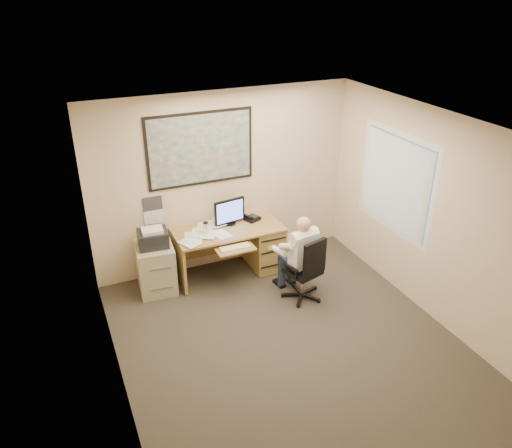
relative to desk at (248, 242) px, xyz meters
name	(u,v)px	position (x,y,z in m)	size (l,w,h in m)	color
room_shell	(294,250)	(-0.24, -1.90, 0.90)	(4.00, 4.50, 2.70)	#37312B
desk	(248,242)	(0.00, 0.00, 0.00)	(1.60, 0.97, 1.14)	#AA7E49
world_map	(201,149)	(-0.58, 0.33, 1.45)	(1.56, 0.03, 1.06)	#1E4C93
wall_calendar	(153,210)	(-1.33, 0.34, 0.63)	(0.28, 0.01, 0.42)	white
window_blinds	(395,182)	(1.73, -1.10, 1.10)	(0.06, 1.40, 1.30)	silver
filing_cabinet	(155,263)	(-1.44, -0.02, -0.02)	(0.56, 0.65, 0.98)	#A8A187
office_chair	(303,281)	(0.37, -1.08, -0.16)	(0.72, 0.72, 0.97)	black
person	(302,258)	(0.39, -1.01, 0.17)	(0.52, 0.74, 1.24)	white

